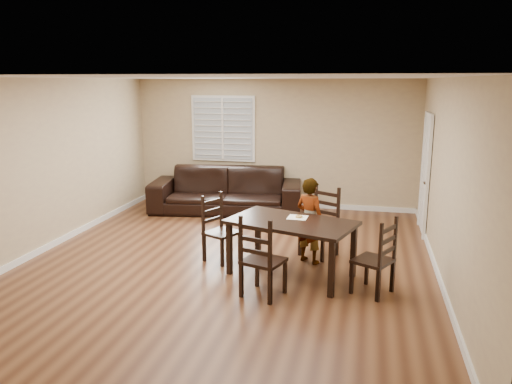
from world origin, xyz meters
TOP-DOWN VIEW (x-y plane):
  - ground at (0.00, 0.00)m, footprint 7.00×7.00m
  - room at (0.04, 0.18)m, footprint 6.04×7.04m
  - dining_table at (0.99, -0.37)m, footprint 1.89×1.42m
  - chair_near at (1.34, 0.65)m, footprint 0.64×0.63m
  - chair_far at (0.71, -1.22)m, footprint 0.59×0.57m
  - chair_left at (-0.22, 0.04)m, footprint 0.58×0.59m
  - chair_right at (2.20, -0.78)m, footprint 0.58×0.60m
  - child at (1.18, 0.21)m, footprint 0.56×0.50m
  - napkin at (1.05, -0.19)m, footprint 0.28×0.28m
  - donut at (1.07, -0.20)m, footprint 0.10×0.10m
  - sofa at (-0.86, 2.81)m, footprint 3.19×1.59m

SIDE VIEW (x-z plane):
  - ground at x=0.00m, z-range 0.00..0.00m
  - sofa at x=-0.86m, z-range 0.00..0.89m
  - chair_right at x=2.20m, z-range -0.05..0.96m
  - chair_left at x=-0.22m, z-range -0.05..0.96m
  - chair_far at x=0.71m, z-range -0.05..1.01m
  - chair_near at x=1.34m, z-range -0.05..1.02m
  - child at x=1.18m, z-range 0.00..1.28m
  - dining_table at x=0.99m, z-range 0.31..1.10m
  - napkin at x=1.05m, z-range 0.79..0.79m
  - donut at x=1.07m, z-range 0.79..0.83m
  - room at x=0.04m, z-range 0.45..3.17m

